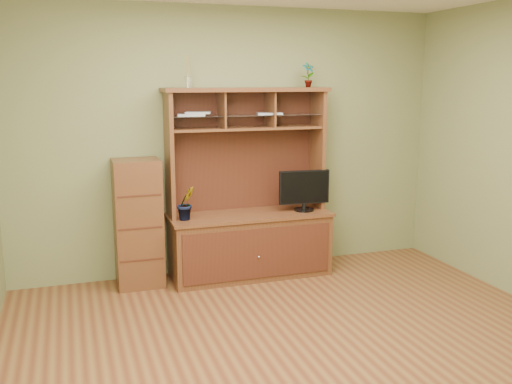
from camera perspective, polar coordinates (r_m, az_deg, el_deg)
name	(u,v)px	position (r m, az deg, el deg)	size (l,w,h in m)	color
room	(311,170)	(4.02, 5.51, 2.18)	(4.54, 4.04, 2.74)	#592D19
media_hutch	(249,225)	(5.81, -0.72, -3.33)	(1.66, 0.61, 1.90)	#482414
monitor	(304,190)	(5.85, 4.86, 0.24)	(0.53, 0.20, 0.42)	black
orchid_plant	(186,203)	(5.50, -7.02, -1.11)	(0.18, 0.14, 0.33)	#365D20
top_plant	(308,75)	(5.93, 5.23, 11.60)	(0.13, 0.09, 0.25)	#406C26
reed_diffuser	(188,75)	(5.55, -6.85, 11.56)	(0.06, 0.06, 0.31)	silver
magazines	(220,114)	(5.63, -3.67, 7.82)	(1.09, 0.25, 0.04)	#A6A5AA
side_cabinet	(138,223)	(5.61, -11.69, -3.07)	(0.44, 0.40, 1.24)	#482414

